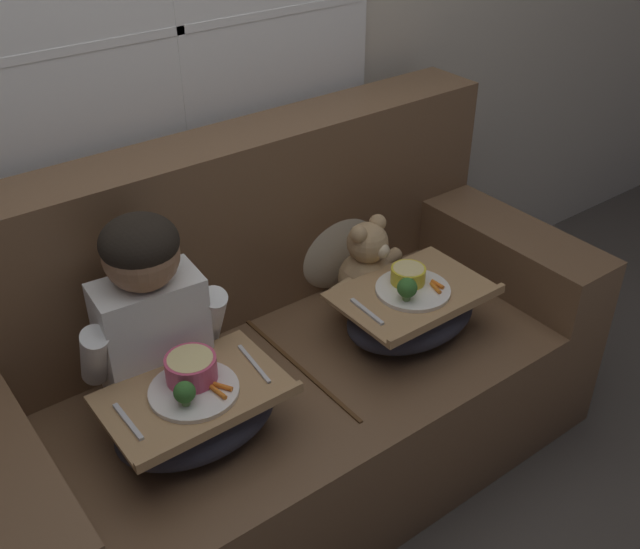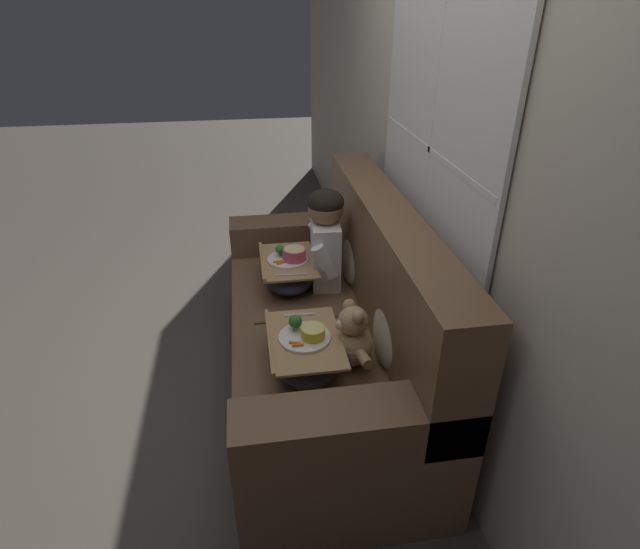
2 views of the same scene
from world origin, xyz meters
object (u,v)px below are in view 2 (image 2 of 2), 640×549
Objects in this scene: child_figure at (325,233)px; teddy_bear at (352,339)px; couch at (334,331)px; lap_tray_teddy at (305,351)px; throw_pillow_behind_child at (355,253)px; throw_pillow_behind_teddy at (391,327)px; lap_tray_child at (288,271)px.

child_figure is 1.69× the size of teddy_bear.
couch is 0.45m from lap_tray_teddy.
couch is 3.45× the size of child_figure.
teddy_bear is 0.21m from lap_tray_teddy.
throw_pillow_behind_child is at bearing 166.56° from teddy_bear.
child_figure is (-0.37, 0.01, 0.39)m from couch.
couch is at bearing -178.57° from teddy_bear.
teddy_bear is 0.72× the size of lap_tray_teddy.
couch is 5.04× the size of throw_pillow_behind_teddy.
throw_pillow_behind_teddy is 0.76m from child_figure.
throw_pillow_behind_teddy is 0.18m from teddy_bear.
couch reaches higher than throw_pillow_behind_teddy.
lap_tray_child is 0.73m from lap_tray_teddy.
lap_tray_teddy is (-0.00, -0.21, -0.04)m from teddy_bear.
throw_pillow_behind_child is 0.84× the size of lap_tray_child.
lap_tray_child is at bearing -152.50° from throw_pillow_behind_teddy.
couch reaches higher than lap_tray_teddy.
lap_tray_teddy is at bearing -0.09° from lap_tray_child.
lap_tray_child is at bearing -89.91° from throw_pillow_behind_child.
couch is 0.43m from teddy_bear.
couch is at bearing 28.26° from lap_tray_child.
child_figure is at bearing 164.00° from lap_tray_teddy.
lap_tray_child is (-0.73, -0.21, -0.04)m from teddy_bear.
lap_tray_child is (0.00, -0.38, -0.08)m from throw_pillow_behind_child.
couch is 4.20× the size of lap_tray_teddy.
child_figure is (-0.73, -0.17, 0.13)m from throw_pillow_behind_teddy.
throw_pillow_behind_child is 0.83× the size of lap_tray_teddy.
couch is 0.45m from lap_tray_child.
lap_tray_teddy is at bearing -16.00° from child_figure.
couch is 0.49m from throw_pillow_behind_child.
child_figure reaches higher than teddy_bear.
child_figure is at bearing -166.77° from throw_pillow_behind_teddy.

